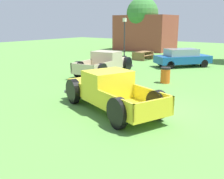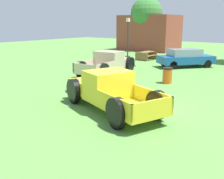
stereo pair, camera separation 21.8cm
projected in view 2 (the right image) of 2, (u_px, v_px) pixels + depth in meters
The scene contains 9 objects.
ground_plane at pixel (142, 110), 11.11m from camera, with size 80.00×80.00×0.00m, color #5B9342.
pickup_truck_foreground at pixel (107, 91), 11.22m from camera, with size 5.61×3.64×1.62m.
pickup_truck_behind_right at pixel (109, 63), 18.77m from camera, with size 2.52×5.41×1.60m.
sedan_distant_a at pixel (185, 58), 21.69m from camera, with size 4.14×4.55×1.47m.
lamp_post_near at pixel (128, 37), 26.58m from camera, with size 0.36×0.36×4.02m.
picnic_table at pixel (146, 55), 26.01m from camera, with size 1.60×1.90×0.78m.
trash_can at pixel (167, 75), 15.97m from camera, with size 0.59×0.59×0.95m.
oak_tree_west at pixel (146, 13), 33.43m from camera, with size 3.95×3.95×6.60m.
brick_pavilion at pixel (149, 33), 34.68m from camera, with size 7.06×4.71×4.41m.
Camera 2 is at (5.43, -9.15, 3.55)m, focal length 43.08 mm.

